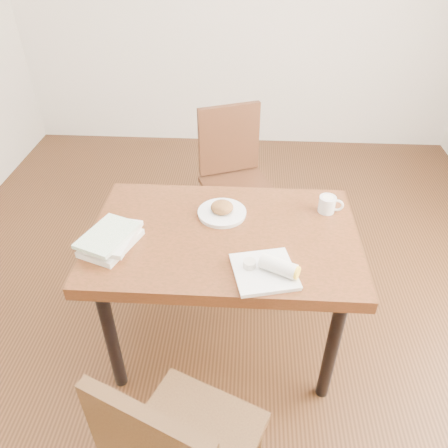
# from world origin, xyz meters

# --- Properties ---
(ground) EXTENTS (4.00, 5.00, 0.01)m
(ground) POSITION_xyz_m (0.00, 0.00, -0.01)
(ground) COLOR #472814
(ground) RESTS_ON ground
(room_walls) EXTENTS (4.02, 5.02, 2.80)m
(room_walls) POSITION_xyz_m (0.00, 0.00, 1.63)
(room_walls) COLOR silver
(room_walls) RESTS_ON ground
(table) EXTENTS (1.20, 0.79, 0.75)m
(table) POSITION_xyz_m (0.00, 0.00, 0.66)
(table) COLOR maroon
(table) RESTS_ON ground
(chair_far) EXTENTS (0.55, 0.55, 0.95)m
(chair_far) POSITION_xyz_m (0.01, 0.90, 0.55)
(chair_far) COLOR #432213
(chair_far) RESTS_ON ground
(plate_scone) EXTENTS (0.23, 0.23, 0.07)m
(plate_scone) POSITION_xyz_m (-0.02, 0.14, 0.77)
(plate_scone) COLOR white
(plate_scone) RESTS_ON table
(coffee_mug) EXTENTS (0.12, 0.08, 0.08)m
(coffee_mug) POSITION_xyz_m (0.49, 0.20, 0.79)
(coffee_mug) COLOR white
(coffee_mug) RESTS_ON table
(plate_burrito) EXTENTS (0.29, 0.29, 0.08)m
(plate_burrito) POSITION_xyz_m (0.19, -0.26, 0.77)
(plate_burrito) COLOR white
(plate_burrito) RESTS_ON table
(book_stack) EXTENTS (0.26, 0.31, 0.07)m
(book_stack) POSITION_xyz_m (-0.48, -0.12, 0.78)
(book_stack) COLOR white
(book_stack) RESTS_ON table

